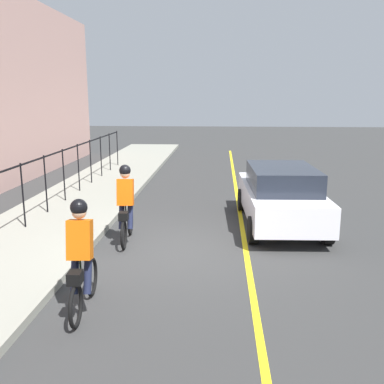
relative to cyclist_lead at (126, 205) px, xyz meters
The scene contains 7 objects.
ground_plane 1.51m from the cyclist_lead, 110.35° to the right, with size 80.00×80.00×0.00m, color #303130.
lane_line_centre 2.90m from the cyclist_lead, 98.70° to the right, with size 36.00×0.12×0.01m, color yellow.
sidewalk 2.46m from the cyclist_lead, 100.39° to the left, with size 40.00×3.20×0.15m, color gray.
iron_fence 2.76m from the cyclist_lead, 77.71° to the left, with size 19.93×0.04×1.60m.
cyclist_lead is the anchor object (origin of this frame).
cyclist_follow 3.34m from the cyclist_lead, behind, with size 1.71×0.38×1.83m.
patrol_sedan 4.04m from the cyclist_lead, 66.34° to the right, with size 4.47×2.06×1.58m.
Camera 1 is at (-9.12, -1.01, 3.33)m, focal length 40.88 mm.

